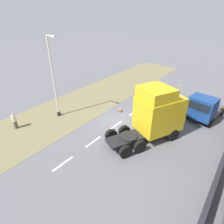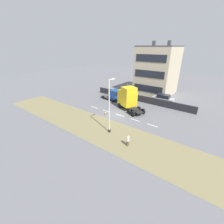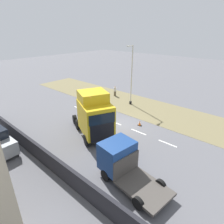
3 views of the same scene
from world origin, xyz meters
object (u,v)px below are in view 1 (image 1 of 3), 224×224
Objects in this scene: lamp_post at (54,82)px; traffic_cone_lead at (120,109)px; lorry_cab at (156,113)px; flatbed_truck at (203,108)px; pedestrian at (15,121)px.

lamp_post reaches higher than traffic_cone_lead.
lorry_cab reaches higher than traffic_cone_lead.
lamp_post is at bearing 41.71° from flatbed_truck.
lamp_post reaches higher than pedestrian.
traffic_cone_lead is at bearing 55.96° from pedestrian.
lamp_post is (-9.35, -2.70, 1.36)m from lorry_cab.
lamp_post is at bearing 71.85° from pedestrian.
flatbed_truck is 0.67× the size of lamp_post.
traffic_cone_lead is (5.76, 8.53, -0.48)m from pedestrian.
pedestrian reaches higher than traffic_cone_lead.
traffic_cone_lead is (4.47, 4.59, -3.35)m from lamp_post.
flatbed_truck is at bearing 33.85° from lamp_post.
traffic_cone_lead is at bearing -176.00° from lorry_cab.
lorry_cab is 9.82m from lamp_post.
lamp_post is 5.04m from pedestrian.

